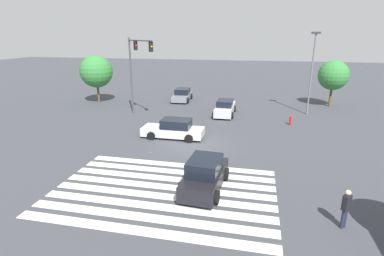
# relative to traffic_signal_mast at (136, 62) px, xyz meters

# --- Properties ---
(ground_plane) EXTENTS (155.86, 155.86, 0.00)m
(ground_plane) POSITION_rel_traffic_signal_mast_xyz_m (6.90, -6.90, -5.23)
(ground_plane) COLOR #3D3F44
(crosswalk_markings) EXTENTS (11.34, 7.25, 0.01)m
(crosswalk_markings) POSITION_rel_traffic_signal_mast_xyz_m (6.90, -13.82, -5.23)
(crosswalk_markings) COLOR silver
(crosswalk_markings) RESTS_ON ground_plane
(traffic_signal_mast) EXTENTS (3.71, 3.71, 7.48)m
(traffic_signal_mast) POSITION_rel_traffic_signal_mast_xyz_m (0.00, 0.00, 0.00)
(traffic_signal_mast) COLOR #47474C
(traffic_signal_mast) RESTS_ON ground_plane
(car_0) EXTENTS (1.95, 4.65, 1.56)m
(car_0) POSITION_rel_traffic_signal_mast_xyz_m (8.30, 2.33, -4.51)
(car_0) COLOR silver
(car_0) RESTS_ON ground_plane
(car_1) EXTENTS (2.23, 4.32, 1.45)m
(car_1) POSITION_rel_traffic_signal_mast_xyz_m (2.44, 8.07, -4.56)
(car_1) COLOR gray
(car_1) RESTS_ON ground_plane
(car_2) EXTENTS (4.79, 2.00, 1.50)m
(car_2) POSITION_rel_traffic_signal_mast_xyz_m (5.15, -5.52, -4.55)
(car_2) COLOR silver
(car_2) RESTS_ON ground_plane
(car_4) EXTENTS (2.21, 4.29, 1.74)m
(car_4) POSITION_rel_traffic_signal_mast_xyz_m (8.92, -13.12, -4.43)
(car_4) COLOR black
(car_4) RESTS_ON ground_plane
(pedestrian) EXTENTS (0.41, 0.41, 1.74)m
(pedestrian) POSITION_rel_traffic_signal_mast_xyz_m (15.12, -15.13, -4.25)
(pedestrian) COLOR #232842
(pedestrian) RESTS_ON ground_plane
(street_light_pole_a) EXTENTS (0.80, 0.36, 7.99)m
(street_light_pole_a) POSITION_rel_traffic_signal_mast_xyz_m (16.43, 4.38, -0.44)
(street_light_pole_a) COLOR slate
(street_light_pole_a) RESTS_ON ground_plane
(tree_corner_a) EXTENTS (3.71, 3.71, 5.53)m
(tree_corner_a) POSITION_rel_traffic_signal_mast_xyz_m (-6.97, 4.89, -1.56)
(tree_corner_a) COLOR brown
(tree_corner_a) RESTS_ON ground_plane
(tree_corner_c) EXTENTS (3.21, 3.21, 5.10)m
(tree_corner_c) POSITION_rel_traffic_signal_mast_xyz_m (19.38, 8.44, -1.74)
(tree_corner_c) COLOR brown
(tree_corner_c) RESTS_ON ground_plane
(fire_hydrant) EXTENTS (0.22, 0.22, 0.86)m
(fire_hydrant) POSITION_rel_traffic_signal_mast_xyz_m (14.40, -0.01, -4.80)
(fire_hydrant) COLOR red
(fire_hydrant) RESTS_ON ground_plane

